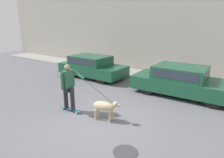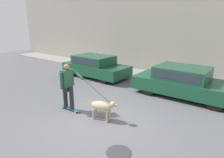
# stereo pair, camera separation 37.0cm
# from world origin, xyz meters

# --- Properties ---
(ground_plane) EXTENTS (36.00, 36.00, 0.00)m
(ground_plane) POSITION_xyz_m (0.00, 0.00, 0.00)
(ground_plane) COLOR slate
(back_wall) EXTENTS (32.00, 0.30, 5.86)m
(back_wall) POSITION_xyz_m (0.00, 7.19, 2.93)
(back_wall) COLOR #9E998E
(back_wall) RESTS_ON ground_plane
(sidewalk_curb) EXTENTS (30.00, 1.86, 0.10)m
(sidewalk_curb) POSITION_xyz_m (0.00, 6.09, 0.05)
(sidewalk_curb) COLOR gray
(sidewalk_curb) RESTS_ON ground_plane
(parked_car_0) EXTENTS (3.95, 1.76, 1.24)m
(parked_car_0) POSITION_xyz_m (-3.81, 4.06, 0.62)
(parked_car_0) COLOR black
(parked_car_0) RESTS_ON ground_plane
(parked_car_1) EXTENTS (4.35, 1.95, 1.28)m
(parked_car_1) POSITION_xyz_m (1.39, 4.06, 0.62)
(parked_car_1) COLOR black
(parked_car_1) RESTS_ON ground_plane
(dog) EXTENTS (1.18, 0.45, 0.71)m
(dog) POSITION_xyz_m (0.08, 0.22, 0.47)
(dog) COLOR tan
(dog) RESTS_ON ground_plane
(skateboarder) EXTENTS (2.26, 0.62, 1.71)m
(skateboarder) POSITION_xyz_m (-1.36, 0.04, 0.97)
(skateboarder) COLOR beige
(skateboarder) RESTS_ON ground_plane
(manhole_cover) EXTENTS (0.63, 0.63, 0.01)m
(manhole_cover) POSITION_xyz_m (1.54, -0.83, 0.01)
(manhole_cover) COLOR #38383D
(manhole_cover) RESTS_ON ground_plane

